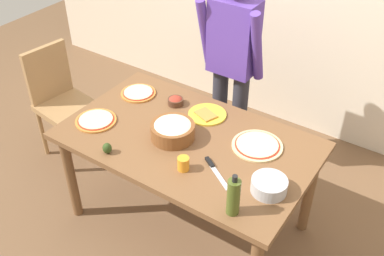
{
  "coord_description": "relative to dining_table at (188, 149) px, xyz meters",
  "views": [
    {
      "loc": [
        1.27,
        -1.85,
        2.52
      ],
      "look_at": [
        0.0,
        0.05,
        0.81
      ],
      "focal_mm": 42.15,
      "sensor_mm": 36.0,
      "label": 1
    }
  ],
  "objects": [
    {
      "name": "ground",
      "position": [
        0.0,
        0.0,
        -0.67
      ],
      "size": [
        8.0,
        8.0,
        0.0
      ],
      "primitive_type": "plane",
      "color": "brown"
    },
    {
      "name": "dining_table",
      "position": [
        0.0,
        0.0,
        0.0
      ],
      "size": [
        1.6,
        0.96,
        0.76
      ],
      "color": "brown",
      "rests_on": "ground"
    },
    {
      "name": "person_cook",
      "position": [
        -0.12,
        0.76,
        0.27
      ],
      "size": [
        0.49,
        0.25,
        1.62
      ],
      "color": "#2D2D38",
      "rests_on": "ground"
    },
    {
      "name": "chair_wooden_left",
      "position": [
        -1.32,
        0.1,
        -0.13
      ],
      "size": [
        0.45,
        0.45,
        0.95
      ],
      "color": "#A37A4C",
      "rests_on": "ground"
    },
    {
      "name": "pizza_raw_on_board",
      "position": [
        0.4,
        0.17,
        0.1
      ],
      "size": [
        0.32,
        0.32,
        0.02
      ],
      "color": "beige",
      "rests_on": "dining_table"
    },
    {
      "name": "pizza_cooked_on_tray",
      "position": [
        -0.59,
        0.23,
        0.1
      ],
      "size": [
        0.25,
        0.25,
        0.02
      ],
      "color": "#C67A33",
      "rests_on": "dining_table"
    },
    {
      "name": "pizza_second_cooked",
      "position": [
        -0.61,
        -0.19,
        0.1
      ],
      "size": [
        0.27,
        0.27,
        0.02
      ],
      "color": "#C67A33",
      "rests_on": "dining_table"
    },
    {
      "name": "plate_with_slice",
      "position": [
        -0.03,
        0.28,
        0.1
      ],
      "size": [
        0.26,
        0.26,
        0.02
      ],
      "color": "gold",
      "rests_on": "dining_table"
    },
    {
      "name": "popcorn_bowl",
      "position": [
        -0.08,
        -0.04,
        0.15
      ],
      "size": [
        0.28,
        0.28,
        0.11
      ],
      "color": "brown",
      "rests_on": "dining_table"
    },
    {
      "name": "mixing_bowl_steel",
      "position": [
        0.63,
        -0.14,
        0.13
      ],
      "size": [
        0.2,
        0.2,
        0.08
      ],
      "color": "#B7B7BC",
      "rests_on": "dining_table"
    },
    {
      "name": "small_sauce_bowl",
      "position": [
        -0.29,
        0.27,
        0.12
      ],
      "size": [
        0.11,
        0.11,
        0.06
      ],
      "color": "#4C2D1E",
      "rests_on": "dining_table"
    },
    {
      "name": "olive_oil_bottle",
      "position": [
        0.55,
        -0.38,
        0.2
      ],
      "size": [
        0.07,
        0.07,
        0.26
      ],
      "color": "#47561E",
      "rests_on": "dining_table"
    },
    {
      "name": "cup_orange",
      "position": [
        0.14,
        -0.25,
        0.13
      ],
      "size": [
        0.07,
        0.07,
        0.08
      ],
      "primitive_type": "cylinder",
      "color": "orange",
      "rests_on": "dining_table"
    },
    {
      "name": "chef_knife",
      "position": [
        0.3,
        -0.16,
        0.1
      ],
      "size": [
        0.26,
        0.18,
        0.02
      ],
      "color": "silver",
      "rests_on": "dining_table"
    },
    {
      "name": "avocado",
      "position": [
        -0.32,
        -0.39,
        0.13
      ],
      "size": [
        0.06,
        0.06,
        0.07
      ],
      "primitive_type": "ellipsoid",
      "color": "#2D4219",
      "rests_on": "dining_table"
    }
  ]
}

